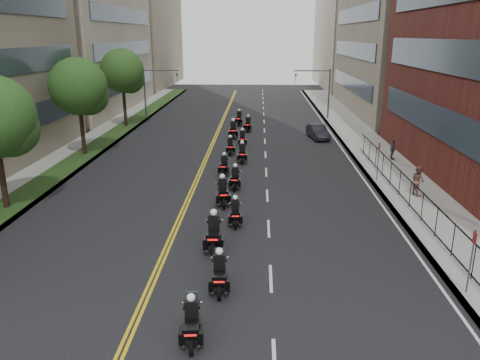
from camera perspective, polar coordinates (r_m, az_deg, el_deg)
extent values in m
plane|color=black|center=(15.10, -8.88, -20.80)|extent=(160.00, 160.00, 0.00)
cube|color=gray|center=(38.89, 16.22, 2.96)|extent=(4.00, 90.00, 0.15)
cube|color=gray|center=(40.50, -18.95, 3.26)|extent=(4.00, 90.00, 0.15)
cube|color=#1E3814|center=(40.20, -17.90, 3.40)|extent=(2.00, 90.00, 0.04)
cube|color=#333F4C|center=(31.30, 23.57, 5.26)|extent=(0.12, 25.80, 1.80)
cube|color=#333F4C|center=(30.81, 24.48, 12.53)|extent=(0.12, 25.80, 1.80)
cube|color=#333F4C|center=(60.95, 13.31, 11.45)|extent=(0.12, 24.08, 1.80)
cube|color=#333F4C|center=(60.70, 13.57, 15.20)|extent=(0.12, 24.08, 1.80)
cube|color=#333F4C|center=(60.71, 13.85, 18.97)|extent=(0.12, 24.08, 1.80)
cube|color=gray|center=(91.65, 15.08, 19.11)|extent=(15.00, 28.00, 26.00)
cube|color=#333F4C|center=(62.15, -13.41, 11.55)|extent=(0.12, 24.08, 1.80)
cube|color=#333F4C|center=(61.91, -13.68, 15.23)|extent=(0.12, 24.08, 1.80)
cube|color=#333F4C|center=(61.93, -13.96, 18.92)|extent=(0.12, 24.08, 1.80)
cube|color=#7B6D59|center=(93.02, -13.78, 19.17)|extent=(16.00, 28.00, 26.00)
cube|color=black|center=(26.19, 20.82, -0.87)|extent=(0.05, 28.00, 0.05)
cube|color=black|center=(26.60, 20.52, -3.53)|extent=(0.05, 28.00, 0.05)
cylinder|color=#322016|center=(28.23, -27.14, 1.33)|extent=(0.32, 0.32, 4.83)
sphere|color=#224818|center=(27.85, -26.25, 5.65)|extent=(3.08, 3.08, 3.08)
cylinder|color=#322016|center=(38.80, -18.72, 6.45)|extent=(0.32, 0.32, 5.11)
sphere|color=#224818|center=(38.41, -19.14, 10.73)|extent=(4.40, 4.40, 4.40)
sphere|color=#224818|center=(38.65, -17.98, 9.78)|extent=(3.08, 3.08, 3.08)
cylinder|color=#322016|center=(50.03, -13.92, 9.28)|extent=(0.32, 0.32, 5.39)
sphere|color=#224818|center=(49.71, -14.18, 12.79)|extent=(4.40, 4.40, 4.40)
sphere|color=#224818|center=(50.00, -13.31, 11.99)|extent=(3.08, 3.08, 3.08)
cylinder|color=#3F3F44|center=(54.57, 10.79, 10.22)|extent=(0.18, 0.18, 5.60)
cylinder|color=#3F3F44|center=(54.07, 8.80, 13.03)|extent=(4.00, 0.14, 0.14)
imported|color=black|center=(53.97, 6.81, 12.25)|extent=(0.16, 0.20, 1.00)
cylinder|color=#3F3F44|center=(55.59, -11.53, 10.31)|extent=(0.18, 0.18, 5.60)
cylinder|color=#3F3F44|center=(54.90, -9.61, 13.06)|extent=(4.00, 0.14, 0.14)
imported|color=black|center=(54.63, -7.68, 12.28)|extent=(0.16, 0.20, 1.00)
cylinder|color=black|center=(15.04, -5.98, -19.32)|extent=(0.20, 0.65, 0.64)
cylinder|color=black|center=(16.26, -5.77, -16.17)|extent=(0.20, 0.65, 0.64)
cube|color=black|center=(15.50, -5.90, -16.89)|extent=(0.52, 1.30, 0.37)
cube|color=silver|center=(15.66, -5.87, -17.45)|extent=(0.41, 0.55, 0.28)
cube|color=black|center=(14.75, -6.05, -17.80)|extent=(0.52, 0.44, 0.30)
cube|color=red|center=(14.60, -6.08, -18.31)|extent=(0.38, 0.07, 0.07)
cube|color=black|center=(15.28, -5.95, -15.34)|extent=(0.44, 0.30, 0.58)
sphere|color=white|center=(15.08, -6.00, -14.07)|extent=(0.27, 0.27, 0.27)
cylinder|color=black|center=(17.51, -2.54, -13.38)|extent=(0.18, 0.68, 0.67)
cylinder|color=black|center=(18.88, -2.46, -10.93)|extent=(0.18, 0.68, 0.67)
cube|color=black|center=(18.06, -2.51, -11.35)|extent=(0.50, 1.36, 0.39)
cube|color=silver|center=(18.21, -2.50, -11.90)|extent=(0.41, 0.57, 0.30)
cube|color=black|center=(17.25, -2.56, -11.91)|extent=(0.54, 0.45, 0.32)
cube|color=red|center=(17.08, -2.58, -12.31)|extent=(0.40, 0.06, 0.07)
cube|color=black|center=(17.87, -2.53, -9.88)|extent=(0.45, 0.30, 0.61)
sphere|color=white|center=(17.69, -2.54, -8.67)|extent=(0.29, 0.29, 0.29)
cylinder|color=black|center=(20.49, -3.30, -8.43)|extent=(0.19, 0.76, 0.76)
cylinder|color=black|center=(22.10, -3.07, -6.42)|extent=(0.19, 0.76, 0.76)
cube|color=black|center=(21.16, -3.20, -6.62)|extent=(0.54, 1.52, 0.45)
cube|color=silver|center=(21.32, -3.18, -7.19)|extent=(0.45, 0.63, 0.33)
cube|color=black|center=(20.24, -3.33, -6.95)|extent=(0.60, 0.50, 0.36)
cube|color=red|center=(20.04, -3.36, -7.29)|extent=(0.45, 0.05, 0.08)
cube|color=black|center=(20.99, -3.21, -5.17)|extent=(0.50, 0.34, 0.69)
sphere|color=white|center=(20.83, -3.23, -3.97)|extent=(0.32, 0.32, 0.32)
cylinder|color=black|center=(23.30, -0.56, -5.30)|extent=(0.17, 0.62, 0.62)
cylinder|color=black|center=(24.64, -0.61, -4.00)|extent=(0.17, 0.62, 0.62)
cube|color=black|center=(23.88, -0.59, -4.07)|extent=(0.46, 1.24, 0.36)
cube|color=silver|center=(24.00, -0.59, -4.49)|extent=(0.37, 0.52, 0.27)
cube|color=black|center=(23.12, -0.57, -4.22)|extent=(0.49, 0.41, 0.29)
cube|color=red|center=(22.96, -0.56, -4.44)|extent=(0.36, 0.05, 0.06)
cube|color=black|center=(23.76, -0.59, -3.01)|extent=(0.41, 0.28, 0.56)
sphere|color=white|center=(23.64, -0.60, -2.14)|extent=(0.26, 0.26, 0.26)
cylinder|color=black|center=(25.91, -2.02, -2.81)|extent=(0.24, 0.73, 0.71)
cylinder|color=black|center=(27.49, -2.22, -1.60)|extent=(0.24, 0.73, 0.71)
cube|color=black|center=(26.60, -2.13, -1.59)|extent=(0.63, 1.46, 0.42)
cube|color=silver|center=(26.73, -2.13, -2.04)|extent=(0.47, 0.63, 0.32)
cube|color=black|center=(25.73, -2.03, -1.66)|extent=(0.60, 0.51, 0.34)
cube|color=red|center=(25.53, -2.00, -1.87)|extent=(0.42, 0.09, 0.07)
cube|color=black|center=(26.49, -2.15, -0.48)|extent=(0.50, 0.35, 0.65)
sphere|color=white|center=(26.36, -2.16, 0.44)|extent=(0.30, 0.30, 0.30)
cylinder|color=black|center=(28.75, -0.68, -0.81)|extent=(0.14, 0.64, 0.64)
cylinder|color=black|center=(30.18, -0.49, 0.08)|extent=(0.14, 0.64, 0.64)
cube|color=black|center=(29.39, -0.59, 0.14)|extent=(0.41, 1.28, 0.38)
cube|color=silver|center=(29.50, -0.58, -0.24)|extent=(0.36, 0.52, 0.28)
cube|color=black|center=(28.60, -0.68, 0.12)|extent=(0.49, 0.40, 0.30)
cube|color=red|center=(28.42, -0.71, -0.03)|extent=(0.38, 0.03, 0.07)
cube|color=black|center=(29.30, -0.58, 1.05)|extent=(0.42, 0.27, 0.58)
sphere|color=white|center=(29.20, -0.58, 1.80)|extent=(0.27, 0.27, 0.27)
cylinder|color=black|center=(31.67, -2.07, 0.90)|extent=(0.15, 0.64, 0.63)
cylinder|color=black|center=(33.09, -1.78, 1.62)|extent=(0.15, 0.64, 0.63)
cube|color=black|center=(32.31, -1.93, 1.71)|extent=(0.44, 1.27, 0.37)
cube|color=silver|center=(32.41, -1.91, 1.37)|extent=(0.37, 0.52, 0.28)
cube|color=black|center=(31.54, -2.08, 1.74)|extent=(0.50, 0.41, 0.30)
cube|color=red|center=(31.36, -2.12, 1.61)|extent=(0.37, 0.04, 0.07)
cube|color=black|center=(32.24, -1.93, 2.53)|extent=(0.42, 0.27, 0.58)
sphere|color=white|center=(32.15, -1.93, 3.21)|extent=(0.27, 0.27, 0.27)
cylinder|color=black|center=(34.75, 0.25, 2.43)|extent=(0.16, 0.67, 0.67)
cylinder|color=black|center=(36.27, 0.27, 3.06)|extent=(0.16, 0.67, 0.67)
cube|color=black|center=(35.44, 0.26, 3.18)|extent=(0.45, 1.34, 0.39)
cube|color=silver|center=(35.54, 0.26, 2.85)|extent=(0.39, 0.55, 0.29)
cube|color=black|center=(34.62, 0.26, 3.24)|extent=(0.52, 0.43, 0.31)
cube|color=red|center=(34.43, 0.25, 3.13)|extent=(0.39, 0.04, 0.07)
cube|color=black|center=(35.37, 0.26, 3.97)|extent=(0.44, 0.29, 0.61)
sphere|color=white|center=(35.29, 0.27, 4.63)|extent=(0.28, 0.28, 0.28)
cylinder|color=black|center=(37.26, -1.17, 3.41)|extent=(0.18, 0.63, 0.62)
cylinder|color=black|center=(38.68, -1.22, 3.94)|extent=(0.18, 0.63, 0.62)
cube|color=black|center=(37.91, -1.20, 4.06)|extent=(0.49, 1.27, 0.37)
cube|color=silver|center=(38.00, -1.20, 3.76)|extent=(0.39, 0.53, 0.28)
cube|color=black|center=(37.14, -1.17, 4.13)|extent=(0.51, 0.42, 0.29)
cube|color=red|center=(36.96, -1.17, 4.03)|extent=(0.37, 0.06, 0.06)
cube|color=black|center=(37.85, -1.20, 4.75)|extent=(0.42, 0.29, 0.57)
sphere|color=white|center=(37.78, -1.21, 5.33)|extent=(0.27, 0.27, 0.27)
cylinder|color=black|center=(39.93, 0.30, 4.38)|extent=(0.16, 0.65, 0.64)
cylinder|color=black|center=(41.40, 0.30, 4.85)|extent=(0.16, 0.65, 0.64)
cube|color=black|center=(40.61, 0.30, 4.98)|extent=(0.44, 1.29, 0.38)
cube|color=silver|center=(40.70, 0.30, 4.70)|extent=(0.38, 0.53, 0.28)
cube|color=black|center=(39.83, 0.30, 5.07)|extent=(0.50, 0.41, 0.30)
cube|color=red|center=(39.64, 0.30, 4.98)|extent=(0.38, 0.04, 0.07)
cube|color=black|center=(40.56, 0.30, 5.65)|extent=(0.42, 0.28, 0.58)
sphere|color=white|center=(40.49, 0.30, 6.20)|extent=(0.27, 0.27, 0.27)
cylinder|color=black|center=(42.90, -0.84, 5.37)|extent=(0.20, 0.77, 0.76)
cylinder|color=black|center=(44.66, -0.84, 5.85)|extent=(0.20, 0.77, 0.76)
cube|color=black|center=(43.72, -0.84, 6.02)|extent=(0.56, 1.53, 0.45)
cube|color=silver|center=(43.82, -0.84, 5.70)|extent=(0.46, 0.64, 0.34)
cube|color=black|center=(42.79, -0.84, 6.13)|extent=(0.61, 0.50, 0.36)
cube|color=red|center=(42.56, -0.84, 6.04)|extent=(0.45, 0.06, 0.08)
cube|color=black|center=(43.67, -0.85, 6.75)|extent=(0.51, 0.34, 0.69)
sphere|color=white|center=(43.59, -0.85, 7.36)|extent=(0.32, 0.32, 0.32)
cylinder|color=black|center=(46.24, 0.88, 6.19)|extent=(0.19, 0.68, 0.67)
cylinder|color=black|center=(47.78, 1.09, 6.55)|extent=(0.19, 0.68, 0.67)
cube|color=black|center=(46.96, 0.99, 6.71)|extent=(0.53, 1.37, 0.40)
cube|color=silver|center=(47.05, 1.00, 6.45)|extent=(0.42, 0.57, 0.30)
cube|color=black|center=(46.14, 0.88, 6.82)|extent=(0.55, 0.46, 0.32)
cube|color=red|center=(45.94, 0.86, 6.75)|extent=(0.40, 0.06, 0.07)
cube|color=black|center=(46.92, 1.00, 7.31)|extent=(0.46, 0.31, 0.61)
sphere|color=white|center=(46.86, 1.00, 7.82)|extent=(0.29, 0.29, 0.29)
cylinder|color=black|center=(49.46, -0.21, 6.94)|extent=(0.19, 0.71, 0.70)
cylinder|color=black|center=(51.06, 0.00, 7.27)|extent=(0.19, 0.71, 0.70)
cube|color=black|center=(50.21, -0.11, 7.43)|extent=(0.52, 1.41, 0.41)
cube|color=silver|center=(50.30, -0.10, 7.18)|extent=(0.43, 0.59, 0.31)
cube|color=black|center=(49.36, -0.22, 7.55)|extent=(0.56, 0.47, 0.33)
cube|color=red|center=(49.16, -0.24, 7.48)|extent=(0.41, 0.06, 0.07)
cube|color=black|center=(50.17, -0.10, 8.02)|extent=(0.47, 0.32, 0.64)
sphere|color=white|center=(50.12, -0.10, 8.50)|extent=(0.30, 0.30, 0.30)
imported|color=black|center=(44.16, 9.47, 5.82)|extent=(1.96, 4.04, 1.28)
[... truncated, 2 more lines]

